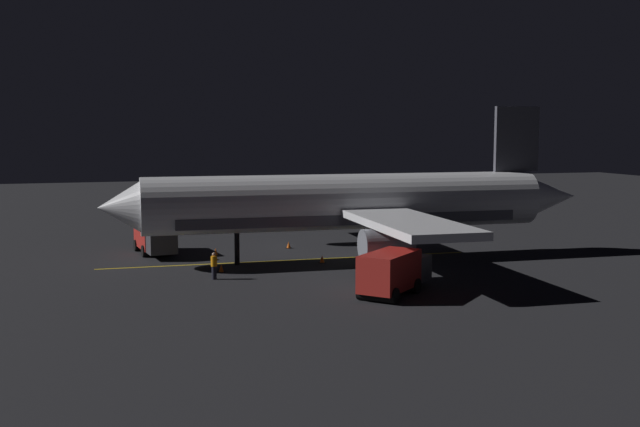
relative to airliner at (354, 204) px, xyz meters
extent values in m
cube|color=black|center=(0.02, 0.58, -4.21)|extent=(180.00, 180.00, 0.20)
cube|color=gold|center=(1.10, 4.58, -4.11)|extent=(1.04, 27.45, 0.01)
cylinder|color=white|center=(0.02, 0.58, 0.19)|extent=(5.18, 29.35, 4.04)
cube|color=#4C4C56|center=(0.02, 0.58, -0.92)|extent=(4.81, 24.97, 0.73)
cone|color=white|center=(0.64, 16.39, 0.19)|extent=(4.08, 3.38, 3.96)
cone|color=white|center=(-0.62, -15.84, 0.19)|extent=(3.82, 4.99, 3.64)
cube|color=#4C4C56|center=(-0.51, -13.02, 4.69)|extent=(0.50, 3.61, 4.95)
cube|color=white|center=(-8.65, -0.55, -0.41)|extent=(13.37, 5.31, 0.50)
cylinder|color=slate|center=(-7.94, 0.63, -1.81)|extent=(2.22, 3.28, 2.10)
cube|color=white|center=(8.58, -1.22, -0.41)|extent=(13.37, 5.31, 0.50)
cylinder|color=slate|center=(7.97, 0.00, -1.81)|extent=(2.22, 3.28, 2.10)
cylinder|color=black|center=(0.34, 8.60, -2.97)|extent=(0.37, 0.37, 2.28)
cylinder|color=black|center=(-2.50, -1.79, -2.97)|extent=(0.37, 0.37, 2.28)
cylinder|color=black|center=(2.35, -1.98, -2.97)|extent=(0.37, 0.37, 2.28)
cube|color=maroon|center=(7.30, 13.87, -2.65)|extent=(4.67, 2.64, 2.03)
cube|color=#38383D|center=(4.21, 13.48, -2.91)|extent=(2.04, 2.21, 1.50)
cylinder|color=black|center=(5.76, 13.67, -3.66)|extent=(1.18, 2.40, 0.90)
cylinder|color=black|center=(8.85, 14.06, -3.66)|extent=(1.18, 2.40, 0.90)
cube|color=maroon|center=(-12.23, 2.15, -2.60)|extent=(4.55, 4.67, 2.11)
cube|color=#38383D|center=(-10.11, -0.12, -2.91)|extent=(2.69, 2.68, 1.50)
cylinder|color=black|center=(-11.18, 1.02, -3.66)|extent=(2.30, 2.23, 0.90)
cylinder|color=black|center=(-13.29, 3.29, -3.66)|extent=(2.30, 2.23, 0.90)
cylinder|color=black|center=(-4.31, 10.98, -3.68)|extent=(0.32, 0.32, 0.85)
cylinder|color=orange|center=(-4.31, 10.98, -2.93)|extent=(0.40, 0.40, 0.65)
sphere|color=tan|center=(-4.31, 10.98, -2.49)|extent=(0.24, 0.24, 0.24)
cone|color=#EA590F|center=(4.93, 9.39, -3.83)|extent=(0.36, 0.36, 0.55)
cube|color=black|center=(4.93, 9.39, -4.09)|extent=(0.50, 0.50, 0.03)
cone|color=#EA590F|center=(6.57, 3.22, -3.83)|extent=(0.36, 0.36, 0.55)
cube|color=black|center=(6.57, 3.22, -4.09)|extent=(0.50, 0.50, 0.03)
cone|color=#EA590F|center=(-2.03, 10.14, -3.83)|extent=(0.36, 0.36, 0.55)
cube|color=black|center=(-2.03, 10.14, -4.09)|extent=(0.50, 0.50, 0.03)
cone|color=#EA590F|center=(-0.59, 2.60, -3.83)|extent=(0.36, 0.36, 0.55)
cube|color=black|center=(-0.59, 2.60, -4.09)|extent=(0.50, 0.50, 0.03)
camera|label=1|loc=(-51.87, 18.42, 5.48)|focal=42.55mm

